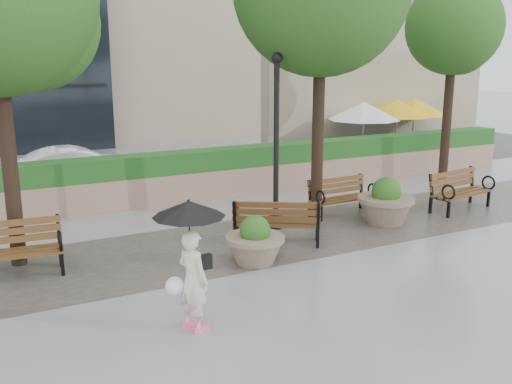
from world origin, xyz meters
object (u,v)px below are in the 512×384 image
bench_4 (460,199)px  planter_left (255,245)px  bench_2 (277,231)px  bench_1 (9,262)px  pedestrian (191,253)px  car_right (78,168)px  bench_3 (341,204)px  lamppost (276,154)px  planter_right (386,205)px

bench_4 → planter_left: 6.52m
bench_2 → planter_left: bearing=73.3°
bench_1 → pedestrian: (2.16, -3.33, 0.86)m
bench_1 → bench_4: 10.63m
bench_1 → car_right: size_ratio=0.51×
bench_1 → bench_4: size_ratio=0.99×
car_right → pedestrian: size_ratio=1.99×
bench_2 → bench_4: 5.49m
bench_2 → bench_3: bearing=-122.5°
bench_1 → lamppost: lamppost is taller
planter_right → pedestrian: size_ratio=0.70×
lamppost → pedestrian: size_ratio=2.07×
bench_2 → planter_right: 3.02m
planter_right → car_right: (-5.67, 7.14, 0.19)m
planter_right → planter_left: bearing=-166.4°
bench_2 → car_right: size_ratio=0.50×
bench_1 → bench_2: bench_1 is taller
lamppost → car_right: lamppost is taller
planter_left → pedestrian: bearing=-136.2°
car_right → bench_3: bearing=-139.0°
bench_4 → planter_left: (-6.44, -1.00, 0.07)m
bench_1 → bench_3: bearing=10.9°
car_right → lamppost: bearing=-153.0°
bench_4 → car_right: car_right is taller
pedestrian → bench_2: bearing=-67.6°
bench_1 → bench_4: bearing=3.8°
bench_1 → lamppost: 5.85m
bench_3 → bench_2: bearing=-156.5°
planter_left → bench_3: bearing=30.4°
bench_3 → planter_left: bearing=-151.6°
lamppost → planter_right: bearing=-18.4°
bench_4 → lamppost: 5.23m
bench_4 → car_right: 10.81m
car_right → planter_right: bearing=-141.3°
bench_4 → pedestrian: bearing=-170.6°
bench_3 → bench_4: bench_4 is taller
bench_1 → pedestrian: bearing=-51.1°
planter_right → bench_1: bearing=177.0°
bench_1 → bench_2: size_ratio=1.01×
bench_3 → bench_1: bearing=-177.1°
planter_right → lamppost: lamppost is taller
pedestrian → lamppost: bearing=-63.7°
pedestrian → planter_right: bearing=-84.7°
pedestrian → car_right: bearing=-22.4°
car_right → pedestrian: (-0.32, -10.05, 0.53)m
bench_2 → bench_4: (5.49, 0.16, 0.01)m
bench_1 → bench_3: 7.71m
bench_3 → planter_left: (-3.50, -2.05, 0.10)m
bench_1 → planter_right: size_ratio=1.45×
bench_3 → planter_right: planter_right is taller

